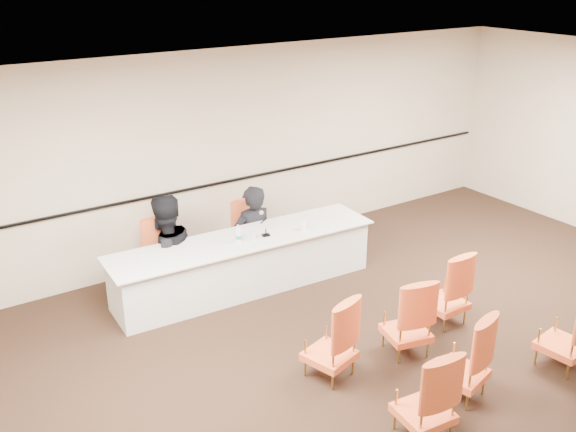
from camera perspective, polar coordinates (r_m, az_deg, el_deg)
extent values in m
plane|color=black|center=(7.16, 12.25, -13.79)|extent=(10.00, 10.00, 0.00)
plane|color=white|center=(5.96, 14.58, 10.39)|extent=(10.00, 10.00, 0.00)
cube|color=#C2B698|center=(9.40, -4.54, 5.68)|extent=(10.00, 0.04, 3.00)
cube|color=black|center=(9.48, -4.35, 3.31)|extent=(9.80, 0.04, 0.03)
imported|color=black|center=(9.15, -3.15, -2.39)|extent=(0.63, 0.42, 1.71)
imported|color=black|center=(8.68, -10.82, -4.06)|extent=(1.03, 0.87, 1.88)
cube|color=silver|center=(8.63, -0.67, -1.22)|extent=(0.31, 0.24, 0.00)
cylinder|color=silver|center=(8.33, -3.06, -1.77)|extent=(0.08, 0.08, 0.10)
cylinder|color=white|center=(8.60, 1.38, -0.89)|extent=(0.09, 0.09, 0.12)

